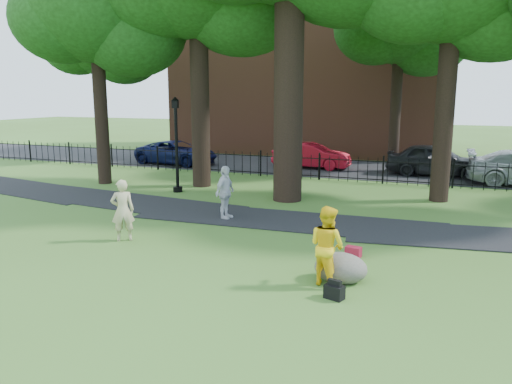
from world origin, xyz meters
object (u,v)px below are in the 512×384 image
at_px(man, 327,246).
at_px(boulder, 341,266).
at_px(woman, 123,210).
at_px(lamppost, 177,146).
at_px(red_sedan, 311,156).

xyz_separation_m(man, boulder, (0.24, 0.35, -0.53)).
height_order(woman, boulder, woman).
bearing_deg(lamppost, woman, -87.28).
bearing_deg(lamppost, red_sedan, 52.84).
relative_size(lamppost, red_sedan, 0.94).
bearing_deg(boulder, red_sedan, 107.21).
xyz_separation_m(lamppost, red_sedan, (3.50, 8.59, -1.24)).
height_order(boulder, lamppost, lamppost).
relative_size(boulder, red_sedan, 0.28).
bearing_deg(red_sedan, woman, 175.56).
bearing_deg(red_sedan, man, -163.39).
bearing_deg(man, boulder, -94.65).
relative_size(man, lamppost, 0.44).
height_order(man, lamppost, lamppost).
distance_m(boulder, red_sedan, 16.94).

